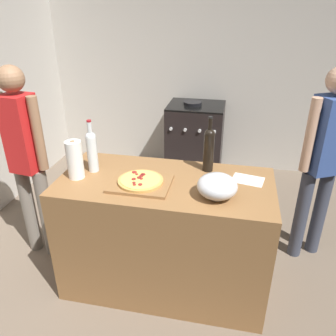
{
  "coord_description": "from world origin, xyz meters",
  "views": [
    {
      "loc": [
        0.52,
        -1.21,
        2.01
      ],
      "look_at": [
        0.09,
        0.89,
        0.95
      ],
      "focal_mm": 36.15,
      "sensor_mm": 36.0,
      "label": 1
    }
  ],
  "objects_px": {
    "mixing_bowl": "(217,186)",
    "wine_bottle_amber": "(209,148)",
    "person_in_stripes": "(26,155)",
    "stove": "(195,141)",
    "pizza": "(141,181)",
    "paper_towel_roll": "(75,160)",
    "person_in_red": "(323,157)",
    "wine_bottle_clear": "(92,149)"
  },
  "relations": [
    {
      "from": "wine_bottle_clear",
      "to": "person_in_stripes",
      "type": "distance_m",
      "value": 0.63
    },
    {
      "from": "wine_bottle_clear",
      "to": "paper_towel_roll",
      "type": "bearing_deg",
      "value": -122.05
    },
    {
      "from": "person_in_stripes",
      "to": "person_in_red",
      "type": "bearing_deg",
      "value": 10.99
    },
    {
      "from": "paper_towel_roll",
      "to": "mixing_bowl",
      "type": "bearing_deg",
      "value": -4.2
    },
    {
      "from": "wine_bottle_amber",
      "to": "stove",
      "type": "xyz_separation_m",
      "value": [
        -0.3,
        1.67,
        -0.62
      ]
    },
    {
      "from": "paper_towel_roll",
      "to": "pizza",
      "type": "bearing_deg",
      "value": -1.69
    },
    {
      "from": "wine_bottle_amber",
      "to": "person_in_stripes",
      "type": "xyz_separation_m",
      "value": [
        -1.42,
        -0.08,
        -0.15
      ]
    },
    {
      "from": "mixing_bowl",
      "to": "paper_towel_roll",
      "type": "bearing_deg",
      "value": 175.8
    },
    {
      "from": "stove",
      "to": "pizza",
      "type": "bearing_deg",
      "value": -93.38
    },
    {
      "from": "pizza",
      "to": "paper_towel_roll",
      "type": "xyz_separation_m",
      "value": [
        -0.47,
        0.01,
        0.1
      ]
    },
    {
      "from": "person_in_red",
      "to": "mixing_bowl",
      "type": "bearing_deg",
      "value": -136.22
    },
    {
      "from": "mixing_bowl",
      "to": "wine_bottle_amber",
      "type": "height_order",
      "value": "wine_bottle_amber"
    },
    {
      "from": "pizza",
      "to": "paper_towel_roll",
      "type": "relative_size",
      "value": 1.12
    },
    {
      "from": "pizza",
      "to": "mixing_bowl",
      "type": "xyz_separation_m",
      "value": [
        0.51,
        -0.06,
        0.05
      ]
    },
    {
      "from": "mixing_bowl",
      "to": "stove",
      "type": "relative_size",
      "value": 0.26
    },
    {
      "from": "paper_towel_roll",
      "to": "wine_bottle_amber",
      "type": "height_order",
      "value": "wine_bottle_amber"
    },
    {
      "from": "mixing_bowl",
      "to": "person_in_stripes",
      "type": "relative_size",
      "value": 0.16
    },
    {
      "from": "wine_bottle_clear",
      "to": "person_in_stripes",
      "type": "height_order",
      "value": "person_in_stripes"
    },
    {
      "from": "paper_towel_roll",
      "to": "wine_bottle_amber",
      "type": "relative_size",
      "value": 0.67
    },
    {
      "from": "pizza",
      "to": "mixing_bowl",
      "type": "height_order",
      "value": "mixing_bowl"
    },
    {
      "from": "wine_bottle_clear",
      "to": "stove",
      "type": "relative_size",
      "value": 0.4
    },
    {
      "from": "stove",
      "to": "person_in_red",
      "type": "height_order",
      "value": "person_in_red"
    },
    {
      "from": "wine_bottle_amber",
      "to": "person_in_stripes",
      "type": "distance_m",
      "value": 1.43
    },
    {
      "from": "paper_towel_roll",
      "to": "wine_bottle_amber",
      "type": "bearing_deg",
      "value": 18.44
    },
    {
      "from": "person_in_red",
      "to": "wine_bottle_clear",
      "type": "bearing_deg",
      "value": -162.04
    },
    {
      "from": "wine_bottle_amber",
      "to": "person_in_stripes",
      "type": "bearing_deg",
      "value": -176.96
    },
    {
      "from": "pizza",
      "to": "mixing_bowl",
      "type": "distance_m",
      "value": 0.52
    },
    {
      "from": "mixing_bowl",
      "to": "pizza",
      "type": "bearing_deg",
      "value": 173.52
    },
    {
      "from": "person_in_stripes",
      "to": "wine_bottle_clear",
      "type": "bearing_deg",
      "value": -9.2
    },
    {
      "from": "person_in_stripes",
      "to": "person_in_red",
      "type": "relative_size",
      "value": 1.0
    },
    {
      "from": "pizza",
      "to": "stove",
      "type": "relative_size",
      "value": 0.32
    },
    {
      "from": "pizza",
      "to": "mixing_bowl",
      "type": "bearing_deg",
      "value": -6.48
    },
    {
      "from": "paper_towel_roll",
      "to": "wine_bottle_clear",
      "type": "bearing_deg",
      "value": 57.95
    },
    {
      "from": "wine_bottle_clear",
      "to": "stove",
      "type": "distance_m",
      "value": 2.01
    },
    {
      "from": "wine_bottle_amber",
      "to": "stove",
      "type": "height_order",
      "value": "wine_bottle_amber"
    },
    {
      "from": "paper_towel_roll",
      "to": "wine_bottle_clear",
      "type": "distance_m",
      "value": 0.15
    },
    {
      "from": "wine_bottle_amber",
      "to": "person_in_stripes",
      "type": "relative_size",
      "value": 0.25
    },
    {
      "from": "wine_bottle_amber",
      "to": "wine_bottle_clear",
      "type": "height_order",
      "value": "wine_bottle_amber"
    },
    {
      "from": "stove",
      "to": "mixing_bowl",
      "type": "bearing_deg",
      "value": -79.08
    },
    {
      "from": "pizza",
      "to": "wine_bottle_amber",
      "type": "xyz_separation_m",
      "value": [
        0.42,
        0.31,
        0.15
      ]
    },
    {
      "from": "mixing_bowl",
      "to": "wine_bottle_clear",
      "type": "bearing_deg",
      "value": 167.89
    },
    {
      "from": "mixing_bowl",
      "to": "person_in_stripes",
      "type": "distance_m",
      "value": 1.54
    }
  ]
}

